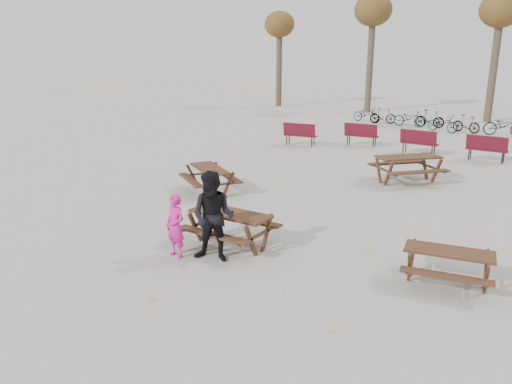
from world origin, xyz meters
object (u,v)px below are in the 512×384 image
Objects in this scene: soda_bottle at (213,210)px; picnic_table_far at (407,169)px; main_picnic_table at (230,221)px; picnic_table_north at (210,180)px; food_tray at (229,213)px; adult at (213,217)px; child at (175,226)px; picnic_table_east at (448,267)px.

picnic_table_far is (1.79, 7.81, -0.41)m from soda_bottle.
main_picnic_table is 4.39m from picnic_table_north.
adult reaches higher than food_tray.
child is 4.89m from picnic_table_north.
main_picnic_table is at bearing -12.99° from picnic_table_north.
adult is 4.54m from picnic_table_east.
soda_bottle is 0.75m from adult.
main_picnic_table is 1.34× the size of child.
picnic_table_far is (1.31, 8.39, -0.50)m from adult.
soda_bottle is at bearing -144.06° from main_picnic_table.
main_picnic_table is at bearing 112.22° from food_tray.
child is at bearing -118.62° from main_picnic_table.
picnic_table_east is (4.38, 0.79, -0.46)m from food_tray.
soda_bottle is (-0.31, -0.22, 0.26)m from main_picnic_table.
picnic_table_far is at bearing 77.07° from soda_bottle.
main_picnic_table is at bearing 178.63° from picnic_table_east.
picnic_table_east is (4.24, 1.51, -0.60)m from adult.
food_tray is 1.06× the size of soda_bottle.
picnic_table_far is (1.45, 7.67, -0.35)m from food_tray.
soda_bottle is 0.08× the size of picnic_table_far.
picnic_table_east is at bearing 1.72° from adult.
child is at bearing -151.49° from picnic_table_far.
child is at bearing -170.73° from picnic_table_east.
main_picnic_table reaches higher than picnic_table_north.
adult reaches higher than picnic_table_north.
adult is at bearing -170.94° from picnic_table_east.
food_tray is 4.47m from picnic_table_east.
picnic_table_north is (-3.09, 3.11, -0.20)m from main_picnic_table.
child reaches higher than main_picnic_table.
main_picnic_table is 4.48m from picnic_table_east.
picnic_table_far reaches higher than picnic_table_east.
adult is (0.17, -0.80, 0.35)m from main_picnic_table.
food_tray reaches higher than main_picnic_table.
soda_bottle is 8.03m from picnic_table_far.
food_tray is at bearing -13.43° from picnic_table_north.
food_tray is 0.37m from soda_bottle.
picnic_table_north is (-7.51, 2.40, 0.05)m from picnic_table_east.
adult is at bearing -49.92° from soda_bottle.
picnic_table_north is at bearing 112.07° from adult.
picnic_table_east is at bearing 9.13° from main_picnic_table.
soda_bottle is 0.13× the size of child.
picnic_table_north is at bearing 151.77° from picnic_table_east.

